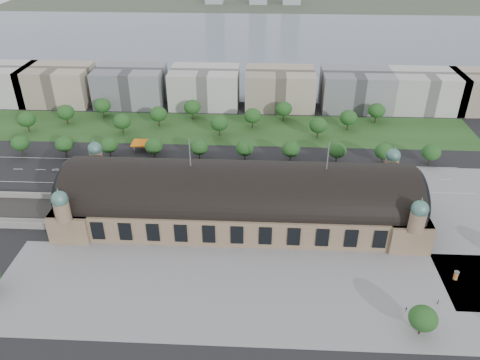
{
  "coord_description": "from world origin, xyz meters",
  "views": [
    {
      "loc": [
        8.35,
        -165.34,
        117.49
      ],
      "look_at": [
        -0.3,
        9.15,
        14.0
      ],
      "focal_mm": 35.0,
      "sensor_mm": 36.0,
      "label": 1
    }
  ],
  "objects_px": {
    "traffic_car_4": "(230,180)",
    "advertising_column": "(456,275)",
    "traffic_car_0": "(56,170)",
    "bus_mid": "(284,179)",
    "traffic_car_2": "(137,178)",
    "parked_car_0": "(110,185)",
    "pedestrian_1": "(438,302)",
    "parked_car_4": "(177,185)",
    "parked_car_3": "(121,184)",
    "traffic_car_3": "(174,164)",
    "parked_car_5": "(184,185)",
    "traffic_car_1": "(76,165)",
    "parked_car_6": "(176,190)",
    "bus_east": "(265,181)",
    "traffic_car_5": "(343,172)",
    "traffic_car_6": "(395,181)",
    "parked_car_2": "(115,184)",
    "petrol_station": "(149,143)",
    "bus_west": "(258,178)",
    "parked_car_1": "(127,188)",
    "pedestrian_4": "(406,309)"
  },
  "relations": [
    {
      "from": "pedestrian_1",
      "to": "pedestrian_4",
      "type": "relative_size",
      "value": 1.2
    },
    {
      "from": "petrol_station",
      "to": "bus_east",
      "type": "xyz_separation_m",
      "value": [
        64.56,
        -36.21,
        -1.08
      ]
    },
    {
      "from": "traffic_car_1",
      "to": "parked_car_3",
      "type": "height_order",
      "value": "traffic_car_1"
    },
    {
      "from": "parked_car_2",
      "to": "bus_east",
      "type": "height_order",
      "value": "bus_east"
    },
    {
      "from": "traffic_car_3",
      "to": "parked_car_6",
      "type": "relative_size",
      "value": 1.1
    },
    {
      "from": "traffic_car_0",
      "to": "bus_mid",
      "type": "height_order",
      "value": "bus_mid"
    },
    {
      "from": "bus_mid",
      "to": "parked_car_5",
      "type": "bearing_deg",
      "value": 94.2
    },
    {
      "from": "petrol_station",
      "to": "parked_car_5",
      "type": "distance_m",
      "value": 47.94
    },
    {
      "from": "parked_car_0",
      "to": "parked_car_2",
      "type": "bearing_deg",
      "value": 73.88
    },
    {
      "from": "traffic_car_1",
      "to": "traffic_car_5",
      "type": "height_order",
      "value": "traffic_car_1"
    },
    {
      "from": "advertising_column",
      "to": "traffic_car_0",
      "type": "bearing_deg",
      "value": 157.97
    },
    {
      "from": "traffic_car_2",
      "to": "parked_car_0",
      "type": "relative_size",
      "value": 1.11
    },
    {
      "from": "parked_car_1",
      "to": "traffic_car_1",
      "type": "bearing_deg",
      "value": -146.09
    },
    {
      "from": "advertising_column",
      "to": "petrol_station",
      "type": "bearing_deg",
      "value": 143.43
    },
    {
      "from": "advertising_column",
      "to": "bus_east",
      "type": "bearing_deg",
      "value": 137.69
    },
    {
      "from": "traffic_car_4",
      "to": "parked_car_0",
      "type": "xyz_separation_m",
      "value": [
        -57.64,
        -7.92,
        -0.04
      ]
    },
    {
      "from": "bus_mid",
      "to": "bus_east",
      "type": "height_order",
      "value": "bus_east"
    },
    {
      "from": "traffic_car_4",
      "to": "parked_car_4",
      "type": "bearing_deg",
      "value": -73.87
    },
    {
      "from": "parked_car_3",
      "to": "parked_car_5",
      "type": "xyz_separation_m",
      "value": [
        30.61,
        0.0,
        -0.06
      ]
    },
    {
      "from": "petrol_station",
      "to": "traffic_car_2",
      "type": "distance_m",
      "value": 34.21
    },
    {
      "from": "parked_car_3",
      "to": "bus_east",
      "type": "bearing_deg",
      "value": 69.48
    },
    {
      "from": "traffic_car_5",
      "to": "parked_car_3",
      "type": "bearing_deg",
      "value": 100.42
    },
    {
      "from": "traffic_car_2",
      "to": "pedestrian_1",
      "type": "height_order",
      "value": "pedestrian_1"
    },
    {
      "from": "parked_car_1",
      "to": "bus_mid",
      "type": "height_order",
      "value": "bus_mid"
    },
    {
      "from": "parked_car_0",
      "to": "pedestrian_1",
      "type": "bearing_deg",
      "value": 29.6
    },
    {
      "from": "parked_car_1",
      "to": "bus_east",
      "type": "bearing_deg",
      "value": 74.26
    },
    {
      "from": "traffic_car_0",
      "to": "bus_east",
      "type": "height_order",
      "value": "bus_east"
    },
    {
      "from": "parked_car_5",
      "to": "bus_mid",
      "type": "relative_size",
      "value": 0.46
    },
    {
      "from": "petrol_station",
      "to": "traffic_car_4",
      "type": "height_order",
      "value": "petrol_station"
    },
    {
      "from": "traffic_car_3",
      "to": "parked_car_0",
      "type": "xyz_separation_m",
      "value": [
        -27.46,
        -22.31,
        -0.08
      ]
    },
    {
      "from": "traffic_car_6",
      "to": "bus_mid",
      "type": "relative_size",
      "value": 0.41
    },
    {
      "from": "pedestrian_1",
      "to": "bus_mid",
      "type": "bearing_deg",
      "value": 50.19
    },
    {
      "from": "traffic_car_2",
      "to": "parked_car_3",
      "type": "distance_m",
      "value": 8.65
    },
    {
      "from": "bus_east",
      "to": "parked_car_4",
      "type": "bearing_deg",
      "value": 89.98
    },
    {
      "from": "traffic_car_2",
      "to": "traffic_car_5",
      "type": "xyz_separation_m",
      "value": [
        102.76,
        10.38,
        0.14
      ]
    },
    {
      "from": "parked_car_6",
      "to": "bus_east",
      "type": "relative_size",
      "value": 0.37
    },
    {
      "from": "traffic_car_4",
      "to": "pedestrian_4",
      "type": "bearing_deg",
      "value": 39.52
    },
    {
      "from": "pedestrian_1",
      "to": "parked_car_4",
      "type": "bearing_deg",
      "value": 72.65
    },
    {
      "from": "traffic_car_3",
      "to": "bus_east",
      "type": "height_order",
      "value": "bus_east"
    },
    {
      "from": "traffic_car_0",
      "to": "traffic_car_1",
      "type": "xyz_separation_m",
      "value": [
        8.52,
        5.13,
        0.08
      ]
    },
    {
      "from": "traffic_car_3",
      "to": "bus_west",
      "type": "relative_size",
      "value": 0.46
    },
    {
      "from": "traffic_car_4",
      "to": "advertising_column",
      "type": "distance_m",
      "value": 108.34
    },
    {
      "from": "traffic_car_6",
      "to": "advertising_column",
      "type": "relative_size",
      "value": 1.39
    },
    {
      "from": "traffic_car_3",
      "to": "bus_mid",
      "type": "bearing_deg",
      "value": -98.45
    },
    {
      "from": "traffic_car_0",
      "to": "parked_car_3",
      "type": "relative_size",
      "value": 0.9
    },
    {
      "from": "traffic_car_2",
      "to": "parked_car_3",
      "type": "bearing_deg",
      "value": -48.8
    },
    {
      "from": "parked_car_4",
      "to": "parked_car_1",
      "type": "bearing_deg",
      "value": -108.16
    },
    {
      "from": "parked_car_5",
      "to": "bus_west",
      "type": "relative_size",
      "value": 0.46
    },
    {
      "from": "traffic_car_1",
      "to": "parked_car_3",
      "type": "xyz_separation_m",
      "value": [
        28.58,
        -17.2,
        -0.0
      ]
    },
    {
      "from": "bus_mid",
      "to": "bus_east",
      "type": "xyz_separation_m",
      "value": [
        -9.51,
        -2.92,
        0.22
      ]
    }
  ]
}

